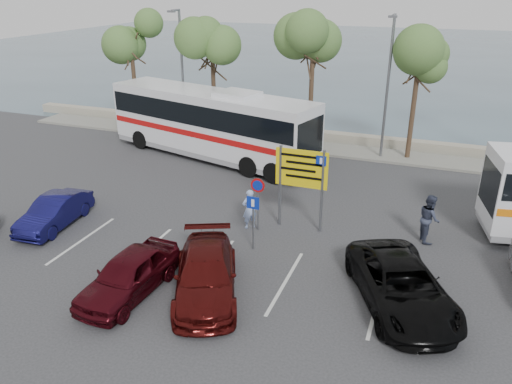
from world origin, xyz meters
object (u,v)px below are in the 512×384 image
(street_lamp_right, at_px, (388,81))
(coach_bus_left, at_px, (211,126))
(pedestrian_far, at_px, (429,218))
(car_red, at_px, (129,275))
(suv_black, at_px, (401,285))
(street_lamp_left, at_px, (182,68))
(car_maroon, at_px, (206,275))
(car_blue, at_px, (54,212))
(pedestrian_near, at_px, (250,209))
(direction_sign, at_px, (301,175))

(street_lamp_right, relative_size, coach_bus_left, 0.59)
(pedestrian_far, bearing_deg, car_red, 109.63)
(coach_bus_left, distance_m, car_red, 14.27)
(street_lamp_right, bearing_deg, suv_black, -79.90)
(car_red, height_order, suv_black, suv_black)
(street_lamp_left, xyz_separation_m, car_maroon, (9.40, -16.10, -3.87))
(coach_bus_left, bearing_deg, street_lamp_left, 137.24)
(coach_bus_left, height_order, pedestrian_far, coach_bus_left)
(street_lamp_right, bearing_deg, car_blue, -130.61)
(car_maroon, relative_size, pedestrian_near, 2.84)
(car_blue, relative_size, suv_black, 0.74)
(car_maroon, relative_size, pedestrian_far, 2.50)
(street_lamp_right, xyz_separation_m, car_red, (-6.00, -17.02, -3.86))
(pedestrian_far, bearing_deg, street_lamp_left, 39.84)
(car_blue, bearing_deg, car_red, -33.98)
(coach_bus_left, xyz_separation_m, pedestrian_far, (12.65, -6.33, -0.94))
(street_lamp_right, distance_m, suv_black, 15.21)
(direction_sign, bearing_deg, pedestrian_near, -159.84)
(direction_sign, distance_m, coach_bus_left, 10.33)
(car_blue, bearing_deg, coach_bus_left, 71.80)
(street_lamp_left, xyz_separation_m, suv_black, (15.58, -14.49, -3.85))
(car_maroon, distance_m, car_red, 2.57)
(car_maroon, bearing_deg, street_lamp_right, 53.51)
(suv_black, bearing_deg, pedestrian_near, 126.72)
(direction_sign, xyz_separation_m, suv_black, (4.58, -4.17, -1.68))
(street_lamp_right, bearing_deg, pedestrian_near, -109.90)
(car_blue, distance_m, suv_black, 14.47)
(street_lamp_right, bearing_deg, coach_bus_left, -161.19)
(direction_sign, relative_size, car_blue, 0.90)
(street_lamp_left, height_order, car_red, street_lamp_left)
(street_lamp_right, relative_size, pedestrian_near, 4.55)
(car_blue, bearing_deg, pedestrian_far, 10.29)
(car_red, distance_m, suv_black, 8.95)
(coach_bus_left, relative_size, pedestrian_far, 6.86)
(street_lamp_right, relative_size, car_maroon, 1.60)
(street_lamp_right, xyz_separation_m, pedestrian_near, (-4.00, -11.06, -3.72))
(street_lamp_right, height_order, coach_bus_left, street_lamp_right)
(car_maroon, xyz_separation_m, car_red, (-2.40, -0.92, 0.01))
(street_lamp_left, bearing_deg, car_maroon, -59.72)
(coach_bus_left, bearing_deg, car_maroon, -65.36)
(direction_sign, xyz_separation_m, coach_bus_left, (-7.50, 7.09, -0.49))
(car_red, xyz_separation_m, pedestrian_near, (2.00, 5.96, 0.14))
(street_lamp_left, xyz_separation_m, car_blue, (1.13, -13.85, -3.94))
(pedestrian_near, height_order, pedestrian_far, pedestrian_far)
(street_lamp_right, relative_size, car_blue, 2.01)
(pedestrian_far, bearing_deg, coach_bus_left, 43.90)
(suv_black, bearing_deg, car_maroon, 168.85)
(direction_sign, xyz_separation_m, pedestrian_far, (5.15, 0.75, -1.43))
(street_lamp_left, height_order, pedestrian_near, street_lamp_left)
(car_maroon, distance_m, pedestrian_far, 9.40)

